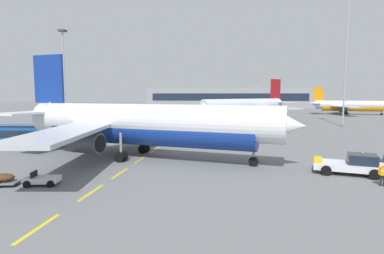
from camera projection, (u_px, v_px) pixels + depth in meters
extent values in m
plane|color=slate|center=(306.00, 138.00, 52.12)|extent=(400.00, 400.00, 0.00)
cube|color=yellow|center=(38.00, 228.00, 17.21)|extent=(0.24, 4.00, 0.01)
cube|color=yellow|center=(91.00, 192.00, 23.43)|extent=(0.24, 4.00, 0.01)
cube|color=yellow|center=(120.00, 173.00, 29.13)|extent=(0.24, 4.00, 0.01)
cube|color=yellow|center=(140.00, 159.00, 35.19)|extent=(0.24, 4.00, 0.01)
cube|color=yellow|center=(155.00, 150.00, 41.31)|extent=(0.24, 4.00, 0.01)
cube|color=yellow|center=(167.00, 142.00, 48.36)|extent=(0.24, 4.00, 0.01)
cube|color=yellow|center=(175.00, 136.00, 54.62)|extent=(0.24, 4.00, 0.01)
cube|color=yellow|center=(181.00, 132.00, 60.23)|extent=(0.24, 4.00, 0.01)
cube|color=yellow|center=(187.00, 128.00, 66.47)|extent=(0.24, 4.00, 0.01)
cube|color=yellow|center=(191.00, 125.00, 73.18)|extent=(0.24, 4.00, 0.01)
cube|color=yellow|center=(195.00, 123.00, 78.74)|extent=(0.24, 4.00, 0.01)
cube|color=yellow|center=(198.00, 121.00, 85.72)|extent=(0.24, 4.00, 0.01)
cube|color=yellow|center=(201.00, 119.00, 92.45)|extent=(0.24, 4.00, 0.01)
cube|color=yellow|center=(203.00, 117.00, 98.15)|extent=(0.24, 4.00, 0.01)
cube|color=#B21414|center=(147.00, 155.00, 37.61)|extent=(8.00, 0.40, 0.01)
cylinder|color=white|center=(148.00, 121.00, 35.39)|extent=(30.26, 9.63, 3.80)
cylinder|color=navy|center=(148.00, 130.00, 35.50)|extent=(24.71, 8.24, 3.50)
cone|color=white|center=(287.00, 125.00, 30.34)|extent=(4.16, 4.34, 3.72)
cone|color=white|center=(40.00, 114.00, 40.63)|extent=(4.75, 3.99, 3.23)
cube|color=#192333|center=(276.00, 118.00, 30.63)|extent=(2.13, 3.11, 0.60)
cube|color=navy|center=(49.00, 79.00, 39.57)|extent=(4.39, 1.22, 6.00)
cube|color=white|center=(64.00, 110.00, 43.24)|extent=(4.39, 6.90, 0.24)
cube|color=white|center=(25.00, 113.00, 37.25)|extent=(4.39, 6.90, 0.24)
cube|color=#B7BCC6|center=(151.00, 119.00, 44.73)|extent=(12.79, 17.08, 0.36)
cube|color=#B7BCC6|center=(67.00, 132.00, 28.82)|extent=(7.11, 17.50, 0.36)
cylinder|color=#4C4F54|center=(140.00, 131.00, 42.13)|extent=(3.55, 2.69, 2.10)
cylinder|color=black|center=(151.00, 131.00, 41.59)|extent=(0.47, 1.77, 1.79)
cylinder|color=#4C4F54|center=(87.00, 143.00, 31.83)|extent=(3.55, 2.69, 2.10)
cylinder|color=black|center=(100.00, 144.00, 31.30)|extent=(0.47, 1.77, 1.79)
cylinder|color=gray|center=(254.00, 149.00, 31.66)|extent=(0.28, 0.28, 2.67)
cylinder|color=black|center=(254.00, 162.00, 31.80)|extent=(1.03, 0.47, 0.99)
cylinder|color=gray|center=(144.00, 138.00, 38.76)|extent=(0.28, 0.28, 2.61)
cylinder|color=black|center=(145.00, 148.00, 39.22)|extent=(1.15, 0.56, 1.10)
cylinder|color=black|center=(143.00, 149.00, 38.57)|extent=(1.15, 0.56, 1.10)
cylinder|color=gray|center=(121.00, 145.00, 33.89)|extent=(0.28, 0.28, 2.61)
cylinder|color=black|center=(123.00, 156.00, 34.36)|extent=(1.15, 0.56, 1.10)
cylinder|color=black|center=(119.00, 157.00, 33.70)|extent=(1.15, 0.56, 1.10)
cube|color=silver|center=(349.00, 166.00, 28.86)|extent=(6.49, 4.12, 0.60)
cube|color=#192333|center=(362.00, 159.00, 28.38)|extent=(2.83, 2.63, 0.90)
cube|color=yellow|center=(318.00, 160.00, 29.80)|extent=(1.27, 2.61, 0.24)
sphere|color=orange|center=(363.00, 153.00, 28.32)|extent=(0.16, 0.16, 0.16)
cylinder|color=black|center=(326.00, 170.00, 28.31)|extent=(0.97, 0.60, 0.90)
cylinder|color=black|center=(326.00, 164.00, 30.89)|extent=(0.97, 0.60, 0.90)
cylinder|color=black|center=(375.00, 174.00, 26.88)|extent=(0.97, 0.60, 0.90)
cylinder|color=black|center=(370.00, 167.00, 29.47)|extent=(0.97, 0.60, 0.90)
cylinder|color=silver|center=(352.00, 105.00, 110.53)|extent=(24.12, 6.73, 3.02)
cylinder|color=orange|center=(352.00, 107.00, 110.62)|extent=(19.68, 5.79, 2.78)
cone|color=silver|center=(314.00, 103.00, 114.22)|extent=(3.70, 3.06, 2.57)
cube|color=orange|center=(318.00, 94.00, 113.43)|extent=(3.50, 0.83, 4.77)
cube|color=silver|center=(316.00, 103.00, 116.36)|extent=(3.31, 5.43, 0.19)
cube|color=silver|center=(317.00, 103.00, 111.53)|extent=(3.31, 5.43, 0.19)
cube|color=#B7BCC6|center=(339.00, 105.00, 117.93)|extent=(9.77, 13.72, 0.29)
cube|color=#B7BCC6|center=(345.00, 107.00, 105.10)|extent=(6.17, 13.99, 0.29)
cylinder|color=#4C4F54|center=(339.00, 109.00, 115.82)|extent=(2.78, 2.05, 1.67)
cylinder|color=black|center=(343.00, 109.00, 115.44)|extent=(0.32, 1.42, 1.42)
cylinder|color=#4C4F54|center=(343.00, 110.00, 107.52)|extent=(2.78, 2.05, 1.67)
cylinder|color=black|center=(347.00, 110.00, 107.14)|extent=(0.32, 1.42, 1.42)
cylinder|color=gray|center=(382.00, 111.00, 107.93)|extent=(0.22, 0.22, 2.12)
cylinder|color=black|center=(381.00, 114.00, 108.04)|extent=(0.81, 0.34, 0.79)
cylinder|color=gray|center=(345.00, 110.00, 113.17)|extent=(0.22, 0.22, 2.08)
cylinder|color=black|center=(345.00, 113.00, 113.55)|extent=(0.91, 0.41, 0.87)
cylinder|color=black|center=(345.00, 113.00, 113.02)|extent=(0.91, 0.41, 0.87)
cylinder|color=gray|center=(347.00, 111.00, 109.25)|extent=(0.22, 0.22, 2.08)
cylinder|color=black|center=(347.00, 114.00, 109.62)|extent=(0.91, 0.41, 0.87)
cylinder|color=black|center=(347.00, 114.00, 109.09)|extent=(0.91, 0.41, 0.87)
cylinder|color=silver|center=(244.00, 105.00, 87.33)|extent=(23.07, 23.02, 3.65)
cylinder|color=maroon|center=(244.00, 109.00, 87.44)|extent=(19.05, 19.01, 3.36)
cone|color=silver|center=(203.00, 107.00, 78.77)|extent=(4.91, 4.91, 3.58)
cone|color=silver|center=(279.00, 103.00, 96.24)|extent=(5.05, 5.05, 3.10)
cube|color=#192333|center=(207.00, 104.00, 79.30)|extent=(3.02, 3.03, 0.58)
cube|color=maroon|center=(276.00, 89.00, 94.79)|extent=(3.24, 3.23, 5.77)
cube|color=silver|center=(285.00, 102.00, 93.16)|extent=(6.52, 6.53, 0.23)
cube|color=silver|center=(269.00, 102.00, 98.07)|extent=(6.52, 6.53, 0.23)
cube|color=#B7BCC6|center=(276.00, 108.00, 83.11)|extent=(11.23, 16.73, 0.35)
cube|color=#B7BCC6|center=(233.00, 106.00, 96.17)|extent=(16.72, 11.26, 0.35)
cylinder|color=#4C4F54|center=(268.00, 112.00, 85.65)|extent=(3.60, 3.60, 2.02)
cylinder|color=black|center=(264.00, 113.00, 84.74)|extent=(1.29, 1.30, 1.72)
cylinder|color=#4C4F54|center=(240.00, 111.00, 94.10)|extent=(3.60, 3.60, 2.02)
cylinder|color=black|center=(237.00, 111.00, 93.19)|extent=(1.29, 1.30, 1.72)
cylinder|color=gray|center=(213.00, 115.00, 80.81)|extent=(0.27, 0.27, 2.56)
cylinder|color=black|center=(213.00, 120.00, 80.95)|extent=(0.86, 0.86, 0.95)
cylinder|color=gray|center=(255.00, 114.00, 86.72)|extent=(0.27, 0.27, 2.51)
cylinder|color=black|center=(256.00, 119.00, 86.58)|extent=(0.99, 0.98, 1.06)
cylinder|color=black|center=(254.00, 118.00, 87.12)|extent=(0.99, 0.98, 1.06)
cylinder|color=gray|center=(242.00, 113.00, 90.71)|extent=(0.27, 0.27, 2.51)
cylinder|color=black|center=(243.00, 117.00, 90.58)|extent=(0.99, 0.98, 1.06)
cylinder|color=black|center=(241.00, 117.00, 91.11)|extent=(0.99, 0.98, 1.06)
cube|color=#194C99|center=(22.00, 135.00, 43.90)|extent=(12.19, 3.71, 2.70)
cube|color=#192333|center=(22.00, 133.00, 43.88)|extent=(11.23, 3.67, 1.00)
cube|color=black|center=(22.00, 126.00, 43.77)|extent=(12.21, 3.73, 0.20)
cylinder|color=black|center=(56.00, 142.00, 45.11)|extent=(1.02, 0.40, 1.00)
cylinder|color=black|center=(46.00, 145.00, 42.43)|extent=(1.02, 0.40, 1.00)
cylinder|color=black|center=(4.00, 141.00, 45.59)|extent=(1.02, 0.40, 1.00)
cube|color=silver|center=(42.00, 179.00, 25.29)|extent=(2.83, 1.89, 0.44)
cube|color=black|center=(34.00, 175.00, 25.22)|extent=(0.34, 1.12, 0.56)
cylinder|color=black|center=(57.00, 179.00, 26.05)|extent=(0.58, 0.29, 0.56)
cylinder|color=black|center=(51.00, 184.00, 24.66)|extent=(0.58, 0.29, 0.56)
cylinder|color=black|center=(35.00, 179.00, 25.96)|extent=(0.58, 0.29, 0.56)
cylinder|color=black|center=(27.00, 184.00, 24.57)|extent=(0.58, 0.29, 0.56)
cube|color=slate|center=(3.00, 182.00, 25.15)|extent=(2.65, 1.94, 0.12)
ellipsoid|color=#4C2D19|center=(3.00, 178.00, 25.11)|extent=(2.02, 1.54, 0.64)
cylinder|color=black|center=(8.00, 181.00, 25.83)|extent=(0.46, 0.22, 0.44)
cylinder|color=#232328|center=(381.00, 180.00, 25.10)|extent=(0.16, 0.16, 0.89)
cylinder|color=#232328|center=(384.00, 181.00, 24.94)|extent=(0.16, 0.16, 0.89)
cube|color=orange|center=(383.00, 171.00, 24.94)|extent=(0.55, 0.31, 0.66)
cube|color=silver|center=(383.00, 171.00, 24.94)|extent=(0.56, 0.32, 0.06)
sphere|color=beige|center=(383.00, 166.00, 24.89)|extent=(0.24, 0.24, 0.24)
cylinder|color=orange|center=(379.00, 171.00, 24.96)|extent=(0.09, 0.09, 0.60)
cylinder|color=slate|center=(66.00, 120.00, 85.09)|extent=(0.70, 0.70, 0.60)
cylinder|color=#9EA0A5|center=(64.00, 77.00, 83.87)|extent=(0.36, 0.36, 23.66)
cube|color=#3F3F44|center=(62.00, 31.00, 82.59)|extent=(1.80, 1.80, 0.50)
cylinder|color=slate|center=(343.00, 125.00, 70.24)|extent=(0.70, 0.70, 0.60)
cylinder|color=#9EA0A5|center=(346.00, 61.00, 68.75)|extent=(0.36, 0.36, 28.80)
cube|color=gray|center=(229.00, 98.00, 170.57)|extent=(87.14, 18.78, 10.29)
cube|color=#192333|center=(228.00, 97.00, 161.22)|extent=(80.17, 0.12, 3.71)
cube|color=gray|center=(253.00, 87.00, 168.05)|extent=(6.00, 5.00, 1.60)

